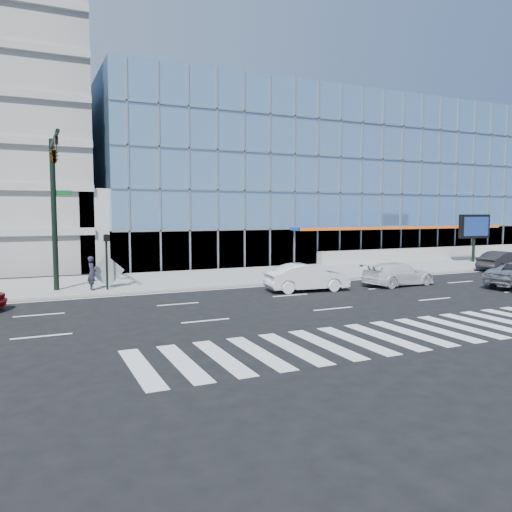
{
  "coord_description": "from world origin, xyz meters",
  "views": [
    {
      "loc": [
        -12.32,
        -22.57,
        4.28
      ],
      "look_at": [
        -0.58,
        3.0,
        1.84
      ],
      "focal_mm": 35.0,
      "sensor_mm": 36.0,
      "label": 1
    }
  ],
  "objects_px": {
    "white_sedan": "(307,277)",
    "tilted_panel": "(107,271)",
    "traffic_signal": "(54,175)",
    "white_suv": "(398,274)",
    "pedestrian": "(92,273)",
    "ped_signal_post": "(107,253)",
    "dark_sedan": "(504,261)",
    "marquee_sign": "(474,227)"
  },
  "relations": [
    {
      "from": "pedestrian",
      "to": "marquee_sign",
      "type": "bearing_deg",
      "value": -94.6
    },
    {
      "from": "white_sedan",
      "to": "tilted_panel",
      "type": "distance_m",
      "value": 11.01
    },
    {
      "from": "ped_signal_post",
      "to": "white_suv",
      "type": "xyz_separation_m",
      "value": [
        16.02,
        -4.45,
        -1.46
      ]
    },
    {
      "from": "white_suv",
      "to": "white_sedan",
      "type": "distance_m",
      "value": 6.02
    },
    {
      "from": "ped_signal_post",
      "to": "pedestrian",
      "type": "distance_m",
      "value": 1.35
    },
    {
      "from": "white_sedan",
      "to": "tilted_panel",
      "type": "xyz_separation_m",
      "value": [
        -9.9,
        4.79,
        0.32
      ]
    },
    {
      "from": "ped_signal_post",
      "to": "white_suv",
      "type": "bearing_deg",
      "value": -15.53
    },
    {
      "from": "ped_signal_post",
      "to": "white_sedan",
      "type": "distance_m",
      "value": 10.89
    },
    {
      "from": "tilted_panel",
      "to": "white_suv",
      "type": "bearing_deg",
      "value": -15.57
    },
    {
      "from": "traffic_signal",
      "to": "ped_signal_post",
      "type": "xyz_separation_m",
      "value": [
        2.5,
        0.37,
        -4.02
      ]
    },
    {
      "from": "ped_signal_post",
      "to": "pedestrian",
      "type": "xyz_separation_m",
      "value": [
        -0.76,
        0.25,
        -1.08
      ]
    },
    {
      "from": "marquee_sign",
      "to": "white_sedan",
      "type": "height_order",
      "value": "marquee_sign"
    },
    {
      "from": "pedestrian",
      "to": "white_sedan",
      "type": "bearing_deg",
      "value": -121.39
    },
    {
      "from": "traffic_signal",
      "to": "dark_sedan",
      "type": "height_order",
      "value": "traffic_signal"
    },
    {
      "from": "white_sedan",
      "to": "pedestrian",
      "type": "relative_size",
      "value": 2.51
    },
    {
      "from": "white_sedan",
      "to": "dark_sedan",
      "type": "distance_m",
      "value": 18.12
    },
    {
      "from": "white_sedan",
      "to": "dark_sedan",
      "type": "height_order",
      "value": "white_sedan"
    },
    {
      "from": "marquee_sign",
      "to": "white_sedan",
      "type": "distance_m",
      "value": 21.79
    },
    {
      "from": "ped_signal_post",
      "to": "white_suv",
      "type": "distance_m",
      "value": 16.69
    },
    {
      "from": "ped_signal_post",
      "to": "white_sedan",
      "type": "relative_size",
      "value": 0.66
    },
    {
      "from": "dark_sedan",
      "to": "ped_signal_post",
      "type": "bearing_deg",
      "value": 80.81
    },
    {
      "from": "dark_sedan",
      "to": "traffic_signal",
      "type": "bearing_deg",
      "value": 81.83
    },
    {
      "from": "white_sedan",
      "to": "marquee_sign",
      "type": "bearing_deg",
      "value": -64.55
    },
    {
      "from": "ped_signal_post",
      "to": "dark_sedan",
      "type": "xyz_separation_m",
      "value": [
        28.02,
        -1.94,
        -1.41
      ]
    },
    {
      "from": "traffic_signal",
      "to": "white_sedan",
      "type": "xyz_separation_m",
      "value": [
        12.52,
        -3.66,
        -5.41
      ]
    },
    {
      "from": "traffic_signal",
      "to": "ped_signal_post",
      "type": "bearing_deg",
      "value": 8.52
    },
    {
      "from": "ped_signal_post",
      "to": "traffic_signal",
      "type": "bearing_deg",
      "value": -171.48
    },
    {
      "from": "ped_signal_post",
      "to": "white_suv",
      "type": "relative_size",
      "value": 0.64
    },
    {
      "from": "traffic_signal",
      "to": "marquee_sign",
      "type": "relative_size",
      "value": 2.0
    },
    {
      "from": "dark_sedan",
      "to": "tilted_panel",
      "type": "distance_m",
      "value": 28.04
    },
    {
      "from": "marquee_sign",
      "to": "tilted_panel",
      "type": "distance_m",
      "value": 30.53
    },
    {
      "from": "white_sedan",
      "to": "dark_sedan",
      "type": "bearing_deg",
      "value": -77.01
    },
    {
      "from": "traffic_signal",
      "to": "white_sedan",
      "type": "height_order",
      "value": "traffic_signal"
    },
    {
      "from": "traffic_signal",
      "to": "white_sedan",
      "type": "distance_m",
      "value": 14.12
    },
    {
      "from": "white_suv",
      "to": "pedestrian",
      "type": "distance_m",
      "value": 17.43
    },
    {
      "from": "tilted_panel",
      "to": "ped_signal_post",
      "type": "bearing_deg",
      "value": -96.33
    },
    {
      "from": "traffic_signal",
      "to": "ped_signal_post",
      "type": "height_order",
      "value": "traffic_signal"
    },
    {
      "from": "pedestrian",
      "to": "white_suv",
      "type": "bearing_deg",
      "value": -115.37
    },
    {
      "from": "dark_sedan",
      "to": "pedestrian",
      "type": "distance_m",
      "value": 28.87
    },
    {
      "from": "ped_signal_post",
      "to": "marquee_sign",
      "type": "relative_size",
      "value": 0.75
    },
    {
      "from": "traffic_signal",
      "to": "tilted_panel",
      "type": "bearing_deg",
      "value": 23.47
    },
    {
      "from": "traffic_signal",
      "to": "dark_sedan",
      "type": "relative_size",
      "value": 1.8
    }
  ]
}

